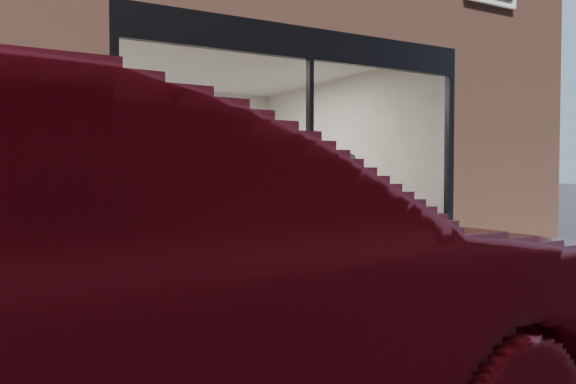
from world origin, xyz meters
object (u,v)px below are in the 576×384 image
cafe_chair_right (298,239)px  parked_car (94,316)px  banquette (294,257)px  person (345,209)px  cafe_chair_left (119,247)px  cafe_table_left (181,216)px  cafe_table_right (323,210)px

cafe_chair_right → parked_car: bearing=35.8°
banquette → person: person is taller
cafe_chair_left → person: bearing=128.2°
banquette → cafe_table_left: bearing=134.5°
banquette → cafe_table_left: size_ratio=7.04×
person → cafe_chair_left: person is taller
cafe_table_left → cafe_table_right: (2.49, 0.08, 0.00)m
banquette → cafe_chair_right: 1.87m
cafe_chair_left → cafe_chair_right: (2.87, -0.45, 0.00)m
banquette → cafe_chair_left: 2.76m
cafe_chair_right → parked_car: parked_car is taller
person → cafe_table_right: person is taller
cafe_table_left → cafe_chair_left: (-0.69, 0.83, -0.50)m
person → cafe_table_right: (0.33, 1.09, -0.09)m
banquette → person: (0.97, 0.20, 0.60)m
banquette → cafe_table_left: 1.76m
parked_car → cafe_table_left: bearing=-23.1°
banquette → cafe_chair_right: size_ratio=8.97×
cafe_table_left → cafe_chair_right: 2.27m
parked_car → banquette: bearing=-39.4°
person → parked_car: size_ratio=0.33×
person → parked_car: 6.28m
cafe_table_left → cafe_table_right: cafe_table_right is taller
banquette → cafe_chair_right: banquette is taller
cafe_chair_right → cafe_table_right: bearing=118.6°
cafe_chair_right → cafe_chair_left: bearing=-26.4°
person → parked_car: person is taller
cafe_chair_left → cafe_table_left: bearing=110.8°
banquette → person: bearing=11.5°
cafe_chair_left → parked_car: bearing=57.6°
parked_car → person: bearing=-45.3°
cafe_table_right → cafe_chair_right: 0.66m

